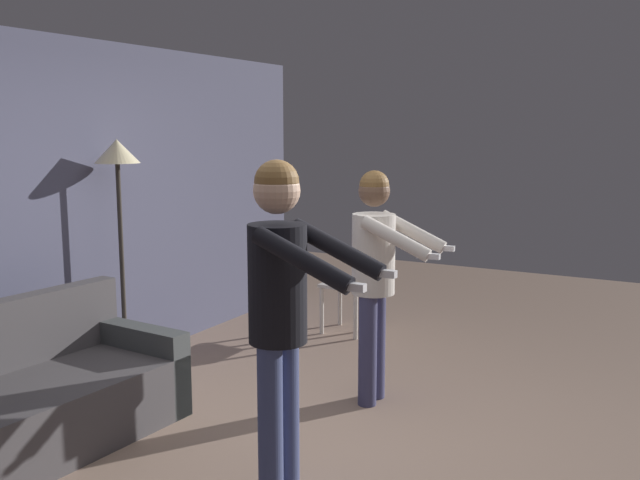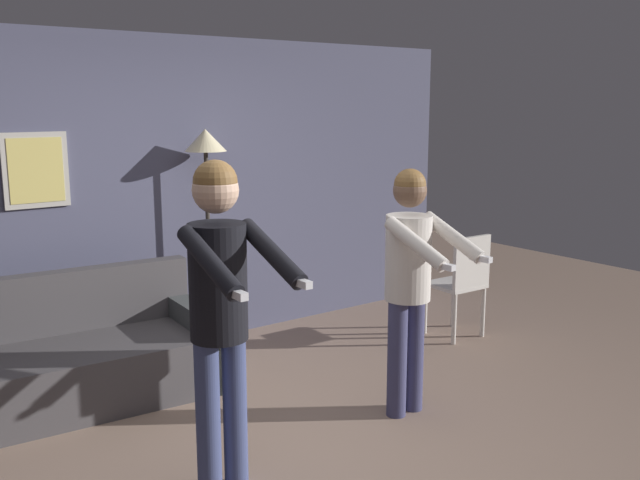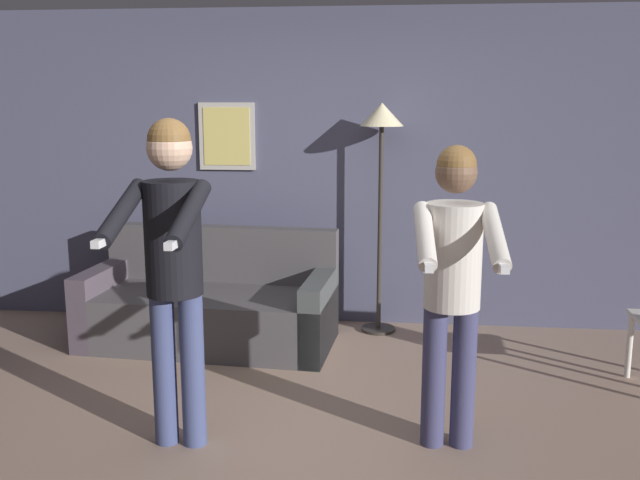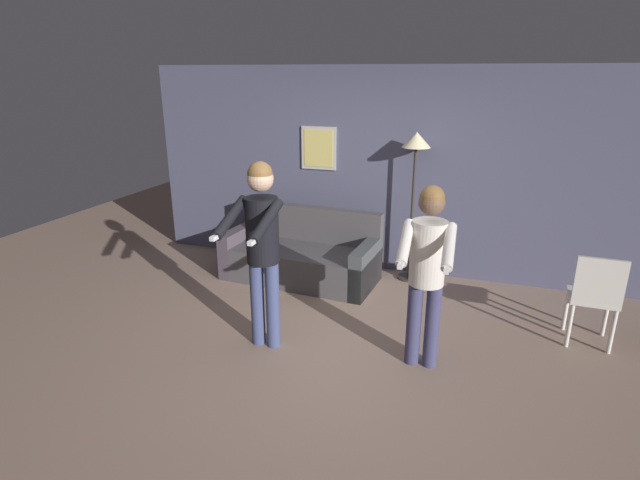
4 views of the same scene
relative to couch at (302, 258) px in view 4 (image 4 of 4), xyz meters
The scene contains 7 objects.
ground_plane 1.77m from the couch, 60.08° to the right, with size 12.00×12.00×0.00m, color gray.
back_wall_assembly 1.50m from the couch, 38.26° to the left, with size 6.40×0.09×2.60m.
couch is the anchor object (origin of this frame).
torchiere_lamp 1.87m from the couch, 18.25° to the left, with size 0.34×0.34×1.85m.
person_standing_left 1.87m from the couch, 81.31° to the right, with size 0.44×0.73×1.78m.
person_standing_right 2.41m from the couch, 41.63° to the right, with size 0.45×0.68×1.65m.
dining_chair_distant 3.27m from the couch, 11.84° to the right, with size 0.43×0.43×0.93m.
Camera 4 is at (1.25, -4.02, 2.51)m, focal length 28.00 mm.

